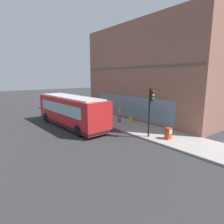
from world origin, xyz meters
TOP-DOWN VIEW (x-y plane):
  - ground at (0.00, 0.00)m, footprint 120.00×120.00m
  - sidewalk_curb at (4.47, 0.00)m, footprint 3.75×40.00m
  - building_corner at (10.50, 0.00)m, footprint 8.35×16.71m
  - city_bus_nearside at (-0.04, 1.97)m, footprint 2.88×10.12m
  - traffic_light_near_corner at (3.14, -5.64)m, footprint 0.32×0.49m
  - fire_hydrant at (5.32, -1.14)m, footprint 0.35×0.35m
  - pedestrian_by_light_pole at (3.65, 2.90)m, footprint 0.32×0.32m
  - pedestrian_near_hydrant at (4.48, -0.32)m, footprint 0.32×0.32m
  - pedestrian_near_building_entrance at (4.72, 8.41)m, footprint 0.32×0.32m
  - newspaper_vending_box at (3.91, -6.87)m, footprint 0.44×0.42m

SIDE VIEW (x-z plane):
  - ground at x=0.00m, z-range 0.00..0.00m
  - sidewalk_curb at x=4.47m, z-range 0.00..0.15m
  - fire_hydrant at x=5.32m, z-range 0.14..0.88m
  - newspaper_vending_box at x=3.91m, z-range 0.15..1.05m
  - pedestrian_near_hydrant at x=4.48m, z-range 0.28..1.96m
  - pedestrian_near_building_entrance at x=4.72m, z-range 0.28..1.97m
  - pedestrian_by_light_pole at x=3.65m, z-range 0.28..1.98m
  - city_bus_nearside at x=-0.04m, z-range 0.02..3.09m
  - traffic_light_near_corner at x=3.14m, z-range 0.93..4.91m
  - building_corner at x=10.50m, z-range -0.01..10.83m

